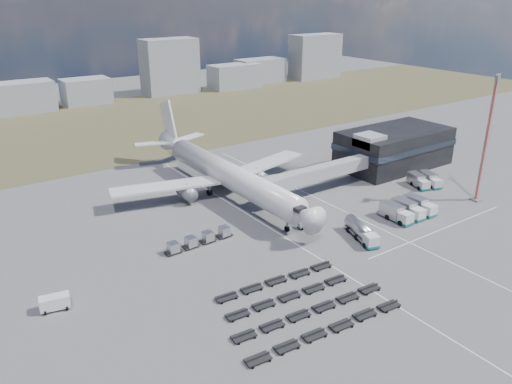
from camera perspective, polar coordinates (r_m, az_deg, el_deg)
ground at (r=92.86m, az=7.00°, el=-6.48°), size 420.00×420.00×0.00m
grass_strip at (r=184.24m, az=-16.37°, el=7.29°), size 420.00×90.00×0.01m
lane_markings at (r=100.85m, az=10.05°, el=-4.24°), size 47.12×110.00×0.01m
terminal at (r=138.64m, az=15.46°, el=4.96°), size 30.40×16.40×11.00m
jet_bridge at (r=114.42m, az=6.35°, el=1.95°), size 30.30×3.80×7.05m
airliner at (r=114.56m, az=-3.62°, el=2.20°), size 51.59×64.53×17.62m
skyline at (r=216.39m, az=-24.30°, el=10.73°), size 299.92×25.05×24.31m
fuel_tanker at (r=97.12m, az=11.97°, el=-4.42°), size 5.40×10.18×3.20m
pushback_tug at (r=100.24m, az=5.72°, el=-3.74°), size 3.30×2.52×1.35m
utility_van at (r=81.27m, az=-21.99°, el=-11.67°), size 4.58×2.75×2.28m
catering_truck at (r=122.54m, az=-3.93°, el=1.70°), size 4.23×7.32×3.15m
service_trucks_near at (r=109.13m, az=16.98°, el=-1.87°), size 10.07×7.70×3.01m
service_trucks_far at (r=127.34m, az=18.70°, el=1.29°), size 7.63×8.32×2.75m
uld_row at (r=93.62m, az=-6.48°, el=-5.41°), size 14.00×2.27×1.93m
baggage_dollies at (r=76.74m, az=5.03°, el=-12.73°), size 27.79×17.88×0.82m
floodlight_mast at (r=119.28m, az=24.84°, el=5.41°), size 2.67×2.17×28.10m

